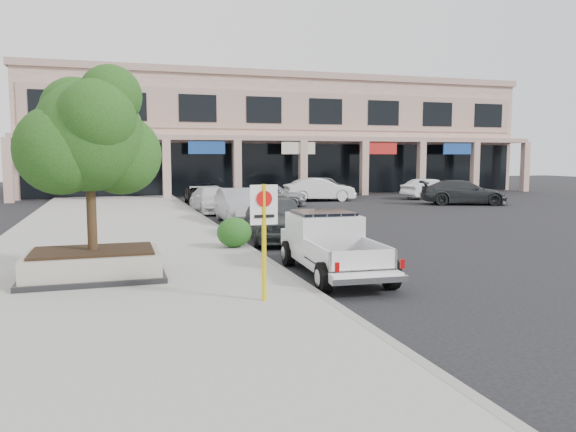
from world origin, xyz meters
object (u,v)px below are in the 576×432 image
object	(u,v)px
planter	(93,264)
lot_car_d	(322,189)
no_parking_sign	(264,226)
lot_car_c	(463,192)
curb_car_a	(276,217)
lot_car_a	(272,195)
lot_car_b	(319,190)
curb_car_d	(205,194)
planter_tree	(95,138)
curb_car_b	(240,206)
pickup_truck	(334,245)
lot_car_f	(429,189)
curb_car_c	(213,200)
lot_car_e	(323,186)

from	to	relation	value
planter	lot_car_d	distance (m)	27.91
no_parking_sign	lot_car_c	size ratio (longest dim) A/B	0.44
curb_car_a	lot_car_a	xyz separation A→B (m)	(3.62, 13.27, -0.12)
lot_car_a	lot_car_b	world-z (taller)	lot_car_b
no_parking_sign	curb_car_d	size ratio (longest dim) A/B	0.47
lot_car_d	planter_tree	bearing A→B (deg)	142.08
curb_car_b	curb_car_d	xyz separation A→B (m)	(0.03, 10.24, -0.11)
curb_car_b	lot_car_b	distance (m)	13.23
lot_car_d	lot_car_c	bearing A→B (deg)	-144.47
planter_tree	lot_car_d	distance (m)	27.84
planter_tree	pickup_truck	xyz separation A→B (m)	(5.59, -0.96, -2.64)
no_parking_sign	curb_car_d	bearing A→B (deg)	83.80
curb_car_d	lot_car_f	bearing A→B (deg)	3.67
curb_car_b	lot_car_c	world-z (taller)	curb_car_b
planter	lot_car_c	xyz separation A→B (m)	(21.30, 16.33, 0.29)
curb_car_c	curb_car_d	bearing A→B (deg)	82.73
lot_car_e	lot_car_f	world-z (taller)	lot_car_e
curb_car_d	lot_car_e	size ratio (longest dim) A/B	1.06
curb_car_a	curb_car_b	world-z (taller)	curb_car_a
no_parking_sign	curb_car_b	distance (m)	14.20
lot_car_d	planter	bearing A→B (deg)	142.02
lot_car_c	planter_tree	bearing A→B (deg)	149.00
lot_car_a	lot_car_b	size ratio (longest dim) A/B	0.88
planter	curb_car_c	distance (m)	17.04
curb_car_b	lot_car_a	distance (m)	8.76
no_parking_sign	curb_car_c	bearing A→B (deg)	83.28
lot_car_b	curb_car_b	bearing A→B (deg)	148.12
curb_car_c	lot_car_d	distance (m)	11.91
no_parking_sign	curb_car_d	world-z (taller)	no_parking_sign
lot_car_f	no_parking_sign	bearing A→B (deg)	128.05
no_parking_sign	curb_car_d	distance (m)	24.34
curb_car_a	lot_car_c	size ratio (longest dim) A/B	0.92
curb_car_b	lot_car_c	xyz separation A→B (m)	(15.41, 5.55, -0.02)
lot_car_a	lot_car_b	bearing A→B (deg)	-33.13
no_parking_sign	lot_car_e	world-z (taller)	no_parking_sign
lot_car_f	curb_car_d	bearing A→B (deg)	75.82
lot_car_d	pickup_truck	bearing A→B (deg)	153.69
lot_car_b	lot_car_d	distance (m)	2.47
planter	lot_car_f	distance (m)	30.38
planter	lot_car_b	world-z (taller)	lot_car_b
lot_car_a	lot_car_f	distance (m)	12.44
curb_car_c	lot_car_a	distance (m)	4.82
lot_car_c	planter	bearing A→B (deg)	149.09
lot_car_a	lot_car_d	size ratio (longest dim) A/B	0.82
pickup_truck	curb_car_a	bearing A→B (deg)	90.81
curb_car_b	curb_car_c	distance (m)	5.34
lot_car_a	lot_car_d	bearing A→B (deg)	-23.16
lot_car_c	lot_car_f	size ratio (longest dim) A/B	1.24
curb_car_b	lot_car_f	xyz separation A→B (m)	(15.93, 10.36, -0.08)
curb_car_d	lot_car_a	distance (m)	4.36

